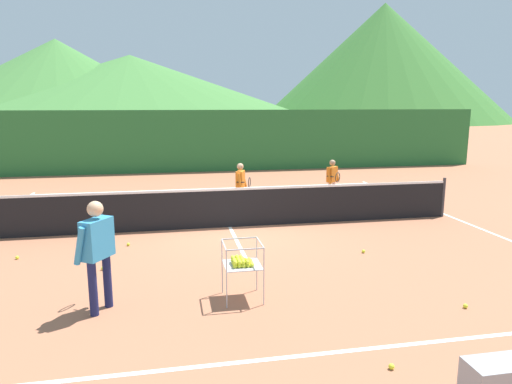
# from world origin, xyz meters

# --- Properties ---
(ground_plane) EXTENTS (120.00, 120.00, 0.00)m
(ground_plane) POSITION_xyz_m (0.00, 0.00, 0.00)
(ground_plane) COLOR #A86647
(line_baseline_near) EXTENTS (11.91, 0.08, 0.01)m
(line_baseline_near) POSITION_xyz_m (0.00, -5.95, 0.00)
(line_baseline_near) COLOR white
(line_baseline_near) RESTS_ON ground
(line_baseline_far) EXTENTS (11.91, 0.08, 0.01)m
(line_baseline_far) POSITION_xyz_m (0.00, 5.24, 0.00)
(line_baseline_far) COLOR white
(line_baseline_far) RESTS_ON ground
(line_sideline_east) EXTENTS (0.08, 11.19, 0.01)m
(line_sideline_east) POSITION_xyz_m (5.95, 0.00, 0.00)
(line_sideline_east) COLOR white
(line_sideline_east) RESTS_ON ground
(line_service_center) EXTENTS (0.08, 5.43, 0.01)m
(line_service_center) POSITION_xyz_m (0.00, 0.00, 0.00)
(line_service_center) COLOR white
(line_service_center) RESTS_ON ground
(tennis_net) EXTENTS (11.57, 0.08, 1.05)m
(tennis_net) POSITION_xyz_m (0.00, 0.00, 0.50)
(tennis_net) COLOR #333338
(tennis_net) RESTS_ON ground
(instructor) EXTENTS (0.55, 0.82, 1.64)m
(instructor) POSITION_xyz_m (-2.45, -4.21, 0.99)
(instructor) COLOR #191E4C
(instructor) RESTS_ON ground
(student_0) EXTENTS (0.42, 0.73, 1.36)m
(student_0) POSITION_xyz_m (0.53, 1.58, 0.82)
(student_0) COLOR silver
(student_0) RESTS_ON ground
(student_1) EXTENTS (0.50, 0.68, 1.33)m
(student_1) POSITION_xyz_m (3.41, 2.13, 0.80)
(student_1) COLOR silver
(student_1) RESTS_ON ground
(ball_cart) EXTENTS (0.58, 0.58, 0.90)m
(ball_cart) POSITION_xyz_m (-0.37, -4.19, 0.60)
(ball_cart) COLOR #B7B7BC
(ball_cart) RESTS_ON ground
(tennis_ball_0) EXTENTS (0.07, 0.07, 0.07)m
(tennis_ball_0) POSITION_xyz_m (-4.38, -1.56, 0.03)
(tennis_ball_0) COLOR yellow
(tennis_ball_0) RESTS_ON ground
(tennis_ball_1) EXTENTS (0.07, 0.07, 0.07)m
(tennis_ball_1) POSITION_xyz_m (2.41, -2.47, 0.03)
(tennis_ball_1) COLOR yellow
(tennis_ball_1) RESTS_ON ground
(tennis_ball_2) EXTENTS (0.07, 0.07, 0.07)m
(tennis_ball_2) POSITION_xyz_m (1.01, -6.41, 0.03)
(tennis_ball_2) COLOR yellow
(tennis_ball_2) RESTS_ON ground
(tennis_ball_3) EXTENTS (0.07, 0.07, 0.07)m
(tennis_ball_3) POSITION_xyz_m (2.84, -5.15, 0.03)
(tennis_ball_3) COLOR yellow
(tennis_ball_3) RESTS_ON ground
(tennis_ball_4) EXTENTS (0.07, 0.07, 0.07)m
(tennis_ball_4) POSITION_xyz_m (-2.32, -1.09, 0.03)
(tennis_ball_4) COLOR yellow
(tennis_ball_4) RESTS_ON ground
(tennis_ball_5) EXTENTS (0.07, 0.07, 0.07)m
(tennis_ball_5) POSITION_xyz_m (-2.66, -2.49, 0.03)
(tennis_ball_5) COLOR yellow
(tennis_ball_5) RESTS_ON ground
(windscreen_fence) EXTENTS (26.19, 0.08, 2.71)m
(windscreen_fence) POSITION_xyz_m (0.00, 9.43, 1.35)
(windscreen_fence) COLOR #286B33
(windscreen_fence) RESTS_ON ground
(hill_0) EXTENTS (59.93, 59.93, 10.08)m
(hill_0) POSITION_xyz_m (-6.67, 62.06, 5.04)
(hill_0) COLOR #427A38
(hill_0) RESTS_ON ground
(hill_1) EXTENTS (42.35, 42.35, 19.54)m
(hill_1) POSITION_xyz_m (35.09, 64.67, 9.77)
(hill_1) COLOR #38702D
(hill_1) RESTS_ON ground
(hill_2) EXTENTS (43.66, 43.66, 12.09)m
(hill_2) POSITION_xyz_m (-16.91, 61.72, 6.05)
(hill_2) COLOR #427A38
(hill_2) RESTS_ON ground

